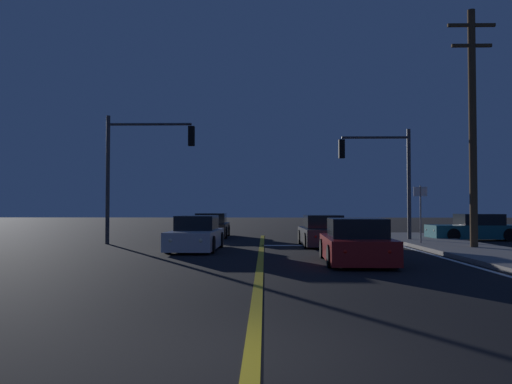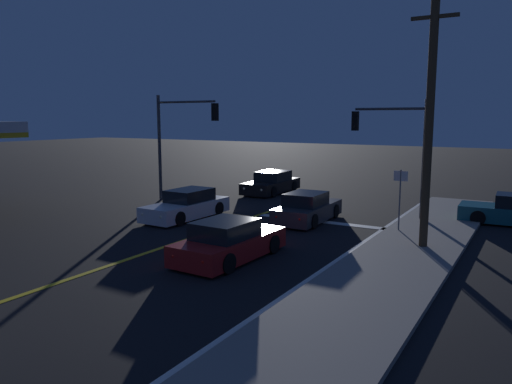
{
  "view_description": "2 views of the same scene",
  "coord_description": "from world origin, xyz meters",
  "views": [
    {
      "loc": [
        0.15,
        -5.57,
        1.66
      ],
      "look_at": [
        -0.21,
        14.79,
        2.28
      ],
      "focal_mm": 36.21,
      "sensor_mm": 36.0,
      "label": 1
    },
    {
      "loc": [
        11.61,
        -3.14,
        4.64
      ],
      "look_at": [
        1.13,
        14.67,
        1.5
      ],
      "focal_mm": 34.34,
      "sensor_mm": 36.0,
      "label": 2
    }
  ],
  "objects": [
    {
      "name": "sidewalk_right",
      "position": [
        7.87,
        9.24,
        0.07
      ],
      "size": [
        3.2,
        33.28,
        0.15
      ],
      "primitive_type": "cube",
      "color": "gray",
      "rests_on": "ground"
    },
    {
      "name": "lane_line_center",
      "position": [
        0.0,
        9.24,
        0.01
      ],
      "size": [
        0.2,
        31.43,
        0.01
      ],
      "primitive_type": "cube",
      "color": "gold",
      "rests_on": "ground"
    },
    {
      "name": "lane_line_edge_right",
      "position": [
        6.02,
        9.24,
        0.01
      ],
      "size": [
        0.16,
        31.43,
        0.01
      ],
      "primitive_type": "cube",
      "color": "white",
      "rests_on": "ground"
    },
    {
      "name": "stop_bar",
      "position": [
        3.13,
        16.99,
        0.01
      ],
      "size": [
        6.27,
        0.5,
        0.01
      ],
      "primitive_type": "cube",
      "color": "white",
      "rests_on": "ground"
    },
    {
      "name": "car_lead_oncoming_white",
      "position": [
        -2.55,
        14.57,
        0.58
      ],
      "size": [
        1.89,
        4.68,
        1.34
      ],
      "rotation": [
        0.0,
        0.0,
        3.12
      ],
      "color": "silver",
      "rests_on": "ground"
    },
    {
      "name": "car_distant_tail_black",
      "position": [
        -2.91,
        23.45,
        0.58
      ],
      "size": [
        2.06,
        4.72,
        1.34
      ],
      "rotation": [
        0.0,
        0.0,
        3.16
      ],
      "color": "black",
      "rests_on": "ground"
    },
    {
      "name": "car_side_waiting_charcoal",
      "position": [
        2.61,
        16.73,
        0.58
      ],
      "size": [
        1.91,
        4.31,
        1.34
      ],
      "rotation": [
        0.0,
        0.0,
        0.02
      ],
      "color": "#2D2D33",
      "rests_on": "ground"
    },
    {
      "name": "car_mid_block_red",
      "position": [
        2.87,
        9.95,
        0.58
      ],
      "size": [
        2.05,
        4.41,
        1.34
      ],
      "rotation": [
        0.0,
        0.0,
        -0.03
      ],
      "color": "maroon",
      "rests_on": "ground"
    },
    {
      "name": "traffic_signal_near_right",
      "position": [
        5.82,
        19.29,
        3.61
      ],
      "size": [
        3.45,
        0.28,
        5.44
      ],
      "rotation": [
        0.0,
        0.0,
        3.14
      ],
      "color": "#38383D",
      "rests_on": "ground"
    },
    {
      "name": "traffic_signal_far_left",
      "position": [
        -5.63,
        17.89,
        3.93
      ],
      "size": [
        4.07,
        0.28,
        5.89
      ],
      "color": "#38383D",
      "rests_on": "ground"
    },
    {
      "name": "utility_pole_right",
      "position": [
        8.17,
        14.38,
        4.89
      ],
      "size": [
        1.84,
        0.29,
        9.35
      ],
      "color": "#4C3823",
      "rests_on": "ground"
    },
    {
      "name": "street_sign_corner",
      "position": [
        6.77,
        16.49,
        1.74
      ],
      "size": [
        0.56,
        0.08,
        2.59
      ],
      "color": "slate",
      "rests_on": "ground"
    }
  ]
}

